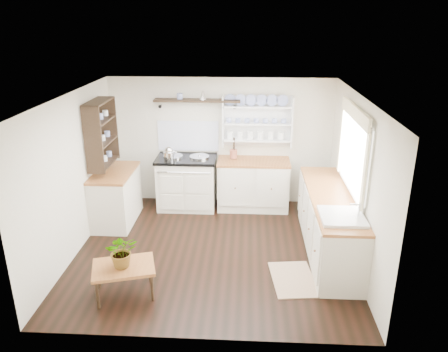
# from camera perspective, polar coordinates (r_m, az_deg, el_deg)

# --- Properties ---
(floor) EXTENTS (4.00, 3.80, 0.01)m
(floor) POSITION_cam_1_polar(r_m,az_deg,el_deg) (6.63, -1.46, -9.68)
(floor) COLOR black
(floor) RESTS_ON ground
(wall_back) EXTENTS (4.00, 0.02, 2.30)m
(wall_back) POSITION_cam_1_polar(r_m,az_deg,el_deg) (7.93, -0.43, 4.52)
(wall_back) COLOR beige
(wall_back) RESTS_ON ground
(wall_right) EXTENTS (0.02, 3.80, 2.30)m
(wall_right) POSITION_cam_1_polar(r_m,az_deg,el_deg) (6.30, 16.90, -0.70)
(wall_right) COLOR beige
(wall_right) RESTS_ON ground
(wall_left) EXTENTS (0.02, 3.80, 2.30)m
(wall_left) POSITION_cam_1_polar(r_m,az_deg,el_deg) (6.60, -19.13, 0.02)
(wall_left) COLOR beige
(wall_left) RESTS_ON ground
(ceiling) EXTENTS (4.00, 3.80, 0.01)m
(ceiling) POSITION_cam_1_polar(r_m,az_deg,el_deg) (5.83, -1.66, 10.29)
(ceiling) COLOR white
(ceiling) RESTS_ON wall_back
(window) EXTENTS (0.08, 1.55, 1.22)m
(window) POSITION_cam_1_polar(r_m,az_deg,el_deg) (6.29, 16.53, 3.33)
(window) COLOR white
(window) RESTS_ON wall_right
(aga_cooker) EXTENTS (1.06, 0.73, 0.98)m
(aga_cooker) POSITION_cam_1_polar(r_m,az_deg,el_deg) (7.89, -4.86, -0.77)
(aga_cooker) COLOR beige
(aga_cooker) RESTS_ON floor
(back_cabinets) EXTENTS (1.27, 0.63, 0.90)m
(back_cabinets) POSITION_cam_1_polar(r_m,az_deg,el_deg) (7.86, 3.82, -1.01)
(back_cabinets) COLOR beige
(back_cabinets) RESTS_ON floor
(right_cabinets) EXTENTS (0.62, 2.43, 0.90)m
(right_cabinets) POSITION_cam_1_polar(r_m,az_deg,el_deg) (6.59, 13.55, -5.94)
(right_cabinets) COLOR beige
(right_cabinets) RESTS_ON floor
(belfast_sink) EXTENTS (0.55, 0.60, 0.45)m
(belfast_sink) POSITION_cam_1_polar(r_m,az_deg,el_deg) (5.79, 15.06, -6.20)
(belfast_sink) COLOR white
(belfast_sink) RESTS_ON right_cabinets
(left_cabinets) EXTENTS (0.62, 1.13, 0.90)m
(left_cabinets) POSITION_cam_1_polar(r_m,az_deg,el_deg) (7.53, -13.94, -2.56)
(left_cabinets) COLOR beige
(left_cabinets) RESTS_ON floor
(plate_rack) EXTENTS (1.20, 0.22, 0.90)m
(plate_rack) POSITION_cam_1_polar(r_m,az_deg,el_deg) (7.78, 4.37, 7.23)
(plate_rack) COLOR white
(plate_rack) RESTS_ON wall_back
(high_shelf) EXTENTS (1.50, 0.29, 0.16)m
(high_shelf) POSITION_cam_1_polar(r_m,az_deg,el_deg) (7.68, -3.53, 9.76)
(high_shelf) COLOR black
(high_shelf) RESTS_ON wall_back
(left_shelving) EXTENTS (0.28, 0.80, 1.05)m
(left_shelving) POSITION_cam_1_polar(r_m,az_deg,el_deg) (7.23, -15.73, 5.45)
(left_shelving) COLOR black
(left_shelving) RESTS_ON wall_left
(kettle) EXTENTS (0.19, 0.19, 0.24)m
(kettle) POSITION_cam_1_polar(r_m,az_deg,el_deg) (7.64, -7.19, 2.92)
(kettle) COLOR silver
(kettle) RESTS_ON aga_cooker
(utensil_crock) EXTENTS (0.13, 0.13, 0.15)m
(utensil_crock) POSITION_cam_1_polar(r_m,az_deg,el_deg) (7.76, 1.24, 2.89)
(utensil_crock) COLOR #964C37
(utensil_crock) RESTS_ON back_cabinets
(center_table) EXTENTS (0.87, 0.72, 0.41)m
(center_table) POSITION_cam_1_polar(r_m,az_deg,el_deg) (5.66, -12.97, -11.77)
(center_table) COLOR brown
(center_table) RESTS_ON floor
(potted_plant) EXTENTS (0.47, 0.44, 0.43)m
(potted_plant) POSITION_cam_1_polar(r_m,az_deg,el_deg) (5.53, -13.18, -9.50)
(potted_plant) COLOR #3F7233
(potted_plant) RESTS_ON center_table
(floor_rug) EXTENTS (0.64, 0.91, 0.02)m
(floor_rug) POSITION_cam_1_polar(r_m,az_deg,el_deg) (6.04, 9.03, -13.16)
(floor_rug) COLOR #846D4C
(floor_rug) RESTS_ON floor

